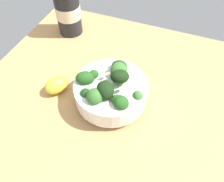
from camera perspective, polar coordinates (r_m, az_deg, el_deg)
The scene contains 4 objects.
ground_plane at distance 55.85cm, azimuth -0.56°, elevation -4.54°, with size 70.87×70.87×4.50cm, color tan.
bowl_of_broccoli at distance 50.83cm, azimuth -0.17°, elevation 0.23°, with size 17.30×17.92×10.90cm.
lemon_wedge at distance 56.61cm, azimuth -14.27°, elevation 1.59°, with size 6.18×4.35×4.30cm, color yellow.
bottle_tall at distance 72.10cm, azimuth -11.53°, elevation 20.12°, with size 7.74×7.74×16.77cm.
Camera 1 is at (-29.03, -11.95, 43.95)cm, focal length 34.84 mm.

